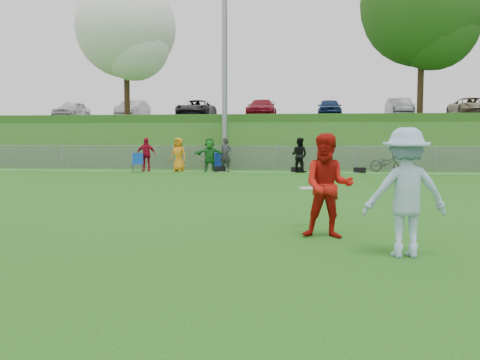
% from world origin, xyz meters
% --- Properties ---
extents(ground, '(120.00, 120.00, 0.00)m').
position_xyz_m(ground, '(0.00, 0.00, 0.00)').
color(ground, '#175612').
rests_on(ground, ground).
extents(sideline_far, '(60.00, 0.10, 0.01)m').
position_xyz_m(sideline_far, '(0.00, 18.00, 0.01)').
color(sideline_far, white).
rests_on(sideline_far, ground).
extents(fence, '(58.00, 0.06, 1.30)m').
position_xyz_m(fence, '(0.00, 20.00, 0.65)').
color(fence, gray).
rests_on(fence, ground).
extents(light_pole, '(1.20, 0.40, 12.15)m').
position_xyz_m(light_pole, '(-3.00, 20.80, 6.71)').
color(light_pole, gray).
rests_on(light_pole, ground).
extents(berm, '(120.00, 18.00, 3.00)m').
position_xyz_m(berm, '(0.00, 31.00, 1.50)').
color(berm, '#2C5718').
rests_on(berm, ground).
extents(parking_lot, '(120.00, 12.00, 0.10)m').
position_xyz_m(parking_lot, '(0.00, 33.00, 3.05)').
color(parking_lot, black).
rests_on(parking_lot, berm).
extents(tree_white_flowering, '(6.30, 6.30, 8.78)m').
position_xyz_m(tree_white_flowering, '(-9.84, 24.92, 8.32)').
color(tree_white_flowering, black).
rests_on(tree_white_flowering, berm).
extents(tree_green_near, '(7.14, 7.14, 9.95)m').
position_xyz_m(tree_green_near, '(8.16, 24.42, 9.03)').
color(tree_green_near, black).
rests_on(tree_green_near, berm).
extents(car_row, '(32.04, 5.18, 1.44)m').
position_xyz_m(car_row, '(-1.17, 32.00, 3.82)').
color(car_row, silver).
rests_on(car_row, parking_lot).
extents(spectator_row, '(8.75, 0.93, 1.69)m').
position_xyz_m(spectator_row, '(-3.11, 18.00, 0.85)').
color(spectator_row, '#AC0B28').
rests_on(spectator_row, ground).
extents(gear_bags, '(7.44, 0.51, 0.26)m').
position_xyz_m(gear_bags, '(1.25, 18.10, 0.13)').
color(gear_bags, black).
rests_on(gear_bags, ground).
extents(player_red_center, '(0.91, 0.73, 1.80)m').
position_xyz_m(player_red_center, '(1.98, 1.07, 0.90)').
color(player_red_center, '#B4130C').
rests_on(player_red_center, ground).
extents(player_blue, '(1.30, 0.86, 1.87)m').
position_xyz_m(player_blue, '(3.05, -0.24, 0.94)').
color(player_blue, '#9BB8D7').
rests_on(player_blue, ground).
extents(frisbee, '(0.28, 0.28, 0.03)m').
position_xyz_m(frisbee, '(1.62, 2.10, 0.76)').
color(frisbee, silver).
rests_on(frisbee, ground).
extents(recycling_bin, '(0.63, 0.63, 0.92)m').
position_xyz_m(recycling_bin, '(-3.00, 18.84, 0.46)').
color(recycling_bin, '#1036B6').
rests_on(recycling_bin, ground).
extents(camp_chair, '(0.62, 0.63, 0.94)m').
position_xyz_m(camp_chair, '(-6.79, 17.22, 0.28)').
color(camp_chair, '#0F44A6').
rests_on(camp_chair, ground).
extents(bicycle, '(1.84, 1.24, 0.92)m').
position_xyz_m(bicycle, '(5.45, 18.92, 0.46)').
color(bicycle, '#2E2F31').
rests_on(bicycle, ground).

